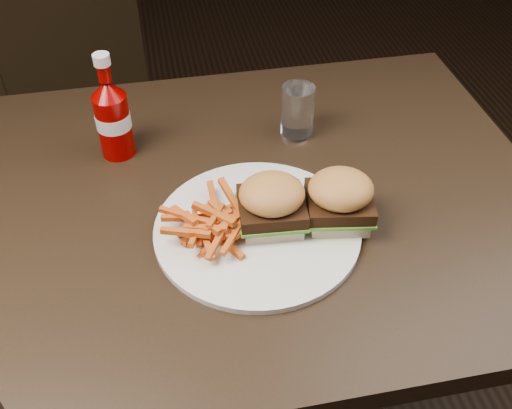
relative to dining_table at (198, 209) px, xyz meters
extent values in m
cube|color=black|center=(0.00, 0.00, 0.00)|extent=(1.20, 0.80, 0.04)
cube|color=black|center=(-0.31, 0.96, -0.30)|extent=(0.52, 0.52, 0.04)
cylinder|color=white|center=(0.08, -0.09, 0.03)|extent=(0.33, 0.33, 0.01)
cube|color=beige|center=(0.11, -0.09, 0.04)|extent=(0.10, 0.09, 0.02)
cube|color=beige|center=(0.21, -0.10, 0.04)|extent=(0.10, 0.10, 0.02)
cylinder|color=#810000|center=(-0.13, 0.16, 0.08)|extent=(0.06, 0.06, 0.12)
cylinder|color=white|center=(0.21, 0.15, 0.08)|extent=(0.07, 0.07, 0.10)
camera|label=1|loc=(-0.05, -0.75, 0.70)|focal=42.00mm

